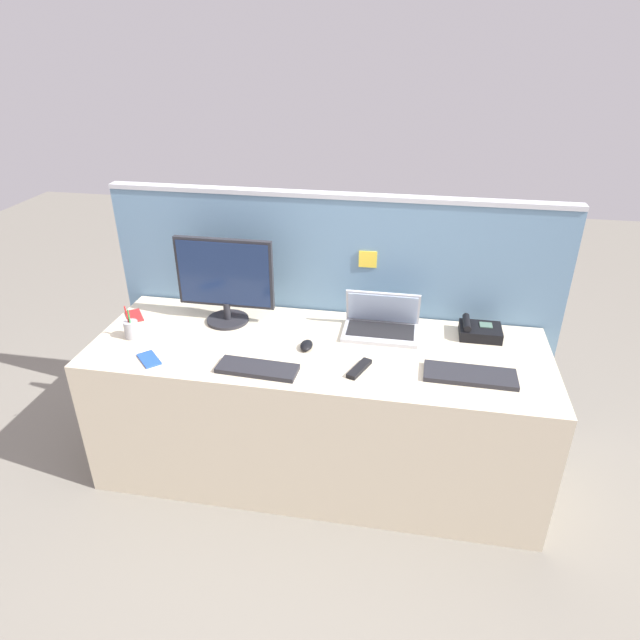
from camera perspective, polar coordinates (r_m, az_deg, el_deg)
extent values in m
plane|color=slate|center=(3.14, -0.17, -14.66)|extent=(10.00, 10.00, 0.00)
cube|color=beige|center=(2.90, -0.18, -9.16)|extent=(2.22, 0.78, 0.75)
cube|color=#6084A3|center=(3.09, 1.24, 0.15)|extent=(2.40, 0.06, 1.37)
cube|color=#B7BAC1|center=(2.84, 1.38, 12.74)|extent=(2.40, 0.07, 0.02)
cube|color=pink|center=(3.12, -9.50, 3.61)|extent=(0.11, 0.01, 0.11)
cube|color=yellow|center=(2.89, 4.96, 6.26)|extent=(0.09, 0.01, 0.09)
cylinder|color=#232328|center=(2.96, -9.48, 0.03)|extent=(0.22, 0.22, 0.02)
cylinder|color=#232328|center=(2.94, -9.56, 0.94)|extent=(0.04, 0.04, 0.09)
cube|color=#232328|center=(2.86, -9.81, 4.82)|extent=(0.51, 0.03, 0.37)
cube|color=#19284C|center=(2.85, -9.92, 4.69)|extent=(0.48, 0.01, 0.34)
cube|color=#B2B5BC|center=(2.81, 6.24, -1.33)|extent=(0.38, 0.23, 0.02)
cube|color=black|center=(2.81, 6.27, -1.03)|extent=(0.34, 0.16, 0.00)
cube|color=#B2B5BC|center=(2.84, 6.49, 1.34)|extent=(0.38, 0.06, 0.19)
cube|color=#9EB2D1|center=(2.83, 6.48, 1.22)|extent=(0.35, 0.05, 0.17)
cube|color=black|center=(2.88, 16.20, -1.17)|extent=(0.20, 0.16, 0.05)
cube|color=#4C6B5B|center=(2.89, 16.74, -0.51)|extent=(0.06, 0.06, 0.01)
cylinder|color=black|center=(2.85, 14.89, -0.26)|extent=(0.04, 0.14, 0.04)
cube|color=#232328|center=(2.55, 15.22, -5.51)|extent=(0.41, 0.16, 0.02)
cube|color=#232328|center=(2.52, -6.47, -5.01)|extent=(0.37, 0.15, 0.02)
ellipsoid|color=black|center=(2.67, -1.40, -2.63)|extent=(0.06, 0.10, 0.03)
cylinder|color=#99999E|center=(2.91, -18.87, -0.94)|extent=(0.07, 0.07, 0.09)
cylinder|color=#238438|center=(2.87, -19.03, -0.12)|extent=(0.02, 0.02, 0.12)
cylinder|color=red|center=(2.87, -19.21, 0.10)|extent=(0.01, 0.02, 0.14)
cube|color=blue|center=(2.70, -17.22, -3.88)|extent=(0.15, 0.15, 0.01)
cube|color=#B22323|center=(3.13, -18.61, 0.40)|extent=(0.15, 0.16, 0.01)
cube|color=black|center=(2.51, 4.08, -5.02)|extent=(0.10, 0.17, 0.02)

